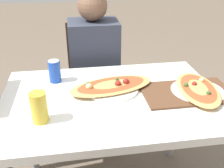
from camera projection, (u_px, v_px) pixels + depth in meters
The scene contains 8 objects.
dining_table at pixel (112, 111), 1.36m from camera, with size 1.11×0.76×0.75m.
chair_far_seated at pixel (94, 77), 2.06m from camera, with size 0.40×0.40×0.93m.
person_seated at pixel (94, 62), 1.87m from camera, with size 0.34×0.29×1.18m.
pizza_main at pixel (112, 86), 1.38m from camera, with size 0.49×0.30×0.06m.
soda_can at pixel (55, 71), 1.45m from camera, with size 0.07×0.07×0.12m.
drink_glass at pixel (39, 107), 1.11m from camera, with size 0.07×0.07×0.14m.
serving_tray at pixel (187, 92), 1.35m from camera, with size 0.46×0.27×0.01m.
pizza_second at pixel (198, 89), 1.35m from camera, with size 0.27×0.41×0.05m.
Camera 1 is at (-0.17, -1.13, 1.42)m, focal length 42.00 mm.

